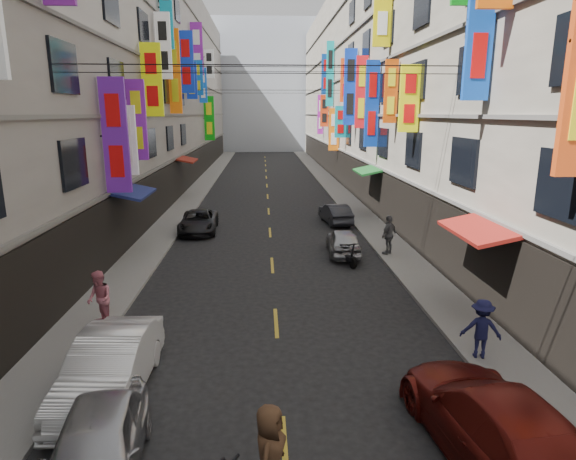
{
  "coord_description": "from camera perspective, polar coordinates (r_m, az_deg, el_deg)",
  "views": [
    {
      "loc": [
        -0.37,
        3.78,
        6.5
      ],
      "look_at": [
        0.11,
        12.8,
        4.31
      ],
      "focal_mm": 30.0,
      "sensor_mm": 36.0,
      "label": 1
    }
  ],
  "objects": [
    {
      "name": "haze_block",
      "position": [
        88.34,
        -2.89,
        16.55
      ],
      "size": [
        18.0,
        8.0,
        22.0
      ],
      "primitive_type": "cube",
      "color": "#A4ABB7",
      "rests_on": "ground"
    },
    {
      "name": "pedestrian_rfar",
      "position": [
        22.74,
        11.86,
        -0.55
      ],
      "size": [
        1.2,
        1.19,
        1.84
      ],
      "primitive_type": "imported",
      "rotation": [
        0.0,
        0.0,
        3.91
      ],
      "color": "slate",
      "rests_on": "sidewalk_right"
    },
    {
      "name": "building_row_left",
      "position": [
        40.06,
        -20.82,
        17.07
      ],
      "size": [
        10.14,
        90.0,
        19.0
      ],
      "color": "gray",
      "rests_on": "ground"
    },
    {
      "name": "street_awnings",
      "position": [
        22.51,
        -5.27,
        4.64
      ],
      "size": [
        13.99,
        35.2,
        0.41
      ],
      "color": "#134821",
      "rests_on": "ground"
    },
    {
      "name": "pedestrian_crossing",
      "position": [
        8.99,
        -2.16,
        -24.97
      ],
      "size": [
        0.81,
        1.0,
        1.78
      ],
      "primitive_type": "imported",
      "rotation": [
        0.0,
        0.0,
        1.29
      ],
      "color": "#472D1C",
      "rests_on": "ground"
    },
    {
      "name": "building_row_right",
      "position": [
        40.28,
        15.59,
        17.42
      ],
      "size": [
        10.14,
        90.0,
        19.0
      ],
      "color": "#A69C8B",
      "rests_on": "ground"
    },
    {
      "name": "car_left_mid",
      "position": [
        12.44,
        -20.33,
        -14.92
      ],
      "size": [
        1.64,
        4.48,
        1.47
      ],
      "primitive_type": "imported",
      "rotation": [
        0.0,
        0.0,
        -0.02
      ],
      "color": "white",
      "rests_on": "ground"
    },
    {
      "name": "scooter_far_right",
      "position": [
        21.4,
        6.87,
        -2.91
      ],
      "size": [
        0.76,
        1.75,
        1.14
      ],
      "rotation": [
        0.0,
        0.0,
        3.45
      ],
      "color": "black",
      "rests_on": "ground"
    },
    {
      "name": "car_left_near",
      "position": [
        10.05,
        -21.73,
        -22.84
      ],
      "size": [
        2.07,
        4.16,
        1.36
      ],
      "primitive_type": "imported",
      "rotation": [
        0.0,
        0.0,
        0.12
      ],
      "color": "#B2B2B7",
      "rests_on": "ground"
    },
    {
      "name": "car_left_far",
      "position": [
        27.45,
        -10.55,
        1.0
      ],
      "size": [
        2.14,
        4.39,
        1.2
      ],
      "primitive_type": "imported",
      "rotation": [
        0.0,
        0.0,
        0.03
      ],
      "color": "black",
      "rests_on": "ground"
    },
    {
      "name": "lane_markings",
      "position": [
        35.82,
        -2.38,
        3.18
      ],
      "size": [
        0.12,
        80.2,
        0.01
      ],
      "color": "gold",
      "rests_on": "ground"
    },
    {
      "name": "pedestrian_rnear",
      "position": [
        14.04,
        21.94,
        -10.78
      ],
      "size": [
        1.16,
        0.81,
        1.62
      ],
      "primitive_type": "imported",
      "rotation": [
        0.0,
        0.0,
        2.86
      ],
      "color": "#16163D",
      "rests_on": "sidewalk_right"
    },
    {
      "name": "sidewalk_right",
      "position": [
        39.28,
        6.38,
        4.12
      ],
      "size": [
        2.0,
        90.0,
        0.12
      ],
      "primitive_type": "cube",
      "color": "slate",
      "rests_on": "ground"
    },
    {
      "name": "car_right_far",
      "position": [
        29.27,
        5.63,
        1.96
      ],
      "size": [
        1.72,
        3.79,
        1.21
      ],
      "primitive_type": "imported",
      "rotation": [
        0.0,
        0.0,
        3.27
      ],
      "color": "#292B32",
      "rests_on": "ground"
    },
    {
      "name": "pedestrian_lfar",
      "position": [
        15.92,
        -21.43,
        -7.6
      ],
      "size": [
        0.98,
        1.03,
        1.74
      ],
      "primitive_type": "imported",
      "rotation": [
        0.0,
        0.0,
        -0.9
      ],
      "color": "#D37081",
      "rests_on": "sidewalk_left"
    },
    {
      "name": "overhead_cables",
      "position": [
        26.32,
        -2.32,
        18.64
      ],
      "size": [
        14.0,
        38.04,
        1.24
      ],
      "color": "black",
      "rests_on": "ground"
    },
    {
      "name": "car_right_mid",
      "position": [
        22.82,
        6.59,
        -1.38
      ],
      "size": [
        1.67,
        3.73,
        1.24
      ],
      "primitive_type": "imported",
      "rotation": [
        0.0,
        0.0,
        3.08
      ],
      "color": "#A9A9AD",
      "rests_on": "ground"
    },
    {
      "name": "shop_signage",
      "position": [
        31.16,
        -2.83,
        18.53
      ],
      "size": [
        14.0,
        55.0,
        12.7
      ],
      "color": "#1114C6",
      "rests_on": "ground"
    },
    {
      "name": "car_right_near",
      "position": [
        10.57,
        23.52,
        -20.43
      ],
      "size": [
        2.72,
        5.52,
        1.54
      ],
      "primitive_type": "imported",
      "rotation": [
        0.0,
        0.0,
        3.25
      ],
      "color": "#621510",
      "rests_on": "ground"
    },
    {
      "name": "sidewalk_left",
      "position": [
        39.17,
        -11.26,
        3.92
      ],
      "size": [
        2.0,
        90.0,
        0.12
      ],
      "primitive_type": "cube",
      "color": "slate",
      "rests_on": "ground"
    }
  ]
}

